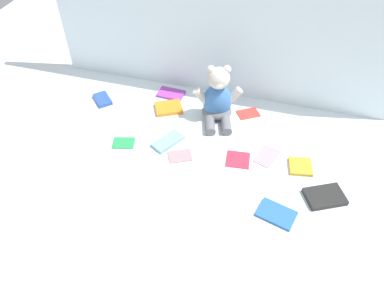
{
  "coord_description": "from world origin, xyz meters",
  "views": [
    {
      "loc": [
        0.29,
        -1.08,
        1.1
      ],
      "look_at": [
        0.01,
        -0.1,
        0.1
      ],
      "focal_mm": 34.88,
      "sensor_mm": 36.0,
      "label": 1
    }
  ],
  "objects_px": {
    "book_case_6": "(273,120)",
    "book_case_7": "(168,141)",
    "teddy_bear": "(218,100)",
    "book_case_3": "(248,113)",
    "book_case_1": "(300,167)",
    "book_case_0": "(123,143)",
    "book_case_12": "(85,162)",
    "book_case_4": "(102,99)",
    "book_case_5": "(169,108)",
    "book_case_13": "(238,159)",
    "book_case_9": "(325,197)",
    "book_case_8": "(267,156)",
    "book_case_2": "(276,214)",
    "book_case_11": "(171,94)",
    "book_case_10": "(180,156)"
  },
  "relations": [
    {
      "from": "book_case_3",
      "to": "book_case_5",
      "type": "distance_m",
      "value": 0.37
    },
    {
      "from": "book_case_4",
      "to": "book_case_5",
      "type": "xyz_separation_m",
      "value": [
        0.32,
        0.02,
        0.0
      ]
    },
    {
      "from": "book_case_3",
      "to": "book_case_7",
      "type": "distance_m",
      "value": 0.41
    },
    {
      "from": "book_case_0",
      "to": "book_case_3",
      "type": "bearing_deg",
      "value": 110.56
    },
    {
      "from": "teddy_bear",
      "to": "book_case_6",
      "type": "xyz_separation_m",
      "value": [
        0.25,
        0.05,
        -0.09
      ]
    },
    {
      "from": "book_case_12",
      "to": "book_case_13",
      "type": "height_order",
      "value": "same"
    },
    {
      "from": "book_case_0",
      "to": "book_case_12",
      "type": "xyz_separation_m",
      "value": [
        -0.1,
        -0.14,
        0.0
      ]
    },
    {
      "from": "book_case_1",
      "to": "book_case_13",
      "type": "distance_m",
      "value": 0.25
    },
    {
      "from": "book_case_0",
      "to": "book_case_9",
      "type": "distance_m",
      "value": 0.83
    },
    {
      "from": "book_case_6",
      "to": "book_case_1",
      "type": "bearing_deg",
      "value": 130.73
    },
    {
      "from": "book_case_4",
      "to": "book_case_12",
      "type": "distance_m",
      "value": 0.4
    },
    {
      "from": "teddy_bear",
      "to": "book_case_3",
      "type": "distance_m",
      "value": 0.17
    },
    {
      "from": "book_case_3",
      "to": "book_case_8",
      "type": "height_order",
      "value": "book_case_3"
    },
    {
      "from": "book_case_12",
      "to": "book_case_11",
      "type": "bearing_deg",
      "value": -159.55
    },
    {
      "from": "book_case_8",
      "to": "book_case_2",
      "type": "bearing_deg",
      "value": -56.31
    },
    {
      "from": "book_case_1",
      "to": "book_case_11",
      "type": "height_order",
      "value": "book_case_1"
    },
    {
      "from": "book_case_8",
      "to": "book_case_13",
      "type": "distance_m",
      "value": 0.12
    },
    {
      "from": "teddy_bear",
      "to": "book_case_6",
      "type": "height_order",
      "value": "teddy_bear"
    },
    {
      "from": "book_case_6",
      "to": "book_case_9",
      "type": "xyz_separation_m",
      "value": [
        0.24,
        -0.39,
        0.01
      ]
    },
    {
      "from": "book_case_2",
      "to": "book_case_11",
      "type": "relative_size",
      "value": 1.04
    },
    {
      "from": "teddy_bear",
      "to": "book_case_2",
      "type": "xyz_separation_m",
      "value": [
        0.33,
        -0.46,
        -0.09
      ]
    },
    {
      "from": "book_case_10",
      "to": "book_case_4",
      "type": "bearing_deg",
      "value": 34.95
    },
    {
      "from": "book_case_9",
      "to": "teddy_bear",
      "type": "bearing_deg",
      "value": -152.31
    },
    {
      "from": "book_case_3",
      "to": "book_case_10",
      "type": "distance_m",
      "value": 0.41
    },
    {
      "from": "book_case_1",
      "to": "book_case_9",
      "type": "bearing_deg",
      "value": 116.74
    },
    {
      "from": "book_case_4",
      "to": "book_case_12",
      "type": "height_order",
      "value": "book_case_4"
    },
    {
      "from": "book_case_3",
      "to": "book_case_7",
      "type": "xyz_separation_m",
      "value": [
        -0.29,
        -0.28,
        0.0
      ]
    },
    {
      "from": "book_case_12",
      "to": "book_case_13",
      "type": "distance_m",
      "value": 0.62
    },
    {
      "from": "book_case_5",
      "to": "book_case_13",
      "type": "distance_m",
      "value": 0.44
    },
    {
      "from": "book_case_7",
      "to": "book_case_13",
      "type": "distance_m",
      "value": 0.3
    },
    {
      "from": "book_case_4",
      "to": "book_case_11",
      "type": "relative_size",
      "value": 0.84
    },
    {
      "from": "book_case_6",
      "to": "book_case_7",
      "type": "relative_size",
      "value": 0.7
    },
    {
      "from": "book_case_1",
      "to": "book_case_2",
      "type": "bearing_deg",
      "value": 65.48
    },
    {
      "from": "book_case_5",
      "to": "book_case_9",
      "type": "height_order",
      "value": "book_case_9"
    },
    {
      "from": "book_case_10",
      "to": "book_case_9",
      "type": "bearing_deg",
      "value": -122.49
    },
    {
      "from": "book_case_7",
      "to": "teddy_bear",
      "type": "bearing_deg",
      "value": -95.93
    },
    {
      "from": "book_case_1",
      "to": "book_case_4",
      "type": "distance_m",
      "value": 0.96
    },
    {
      "from": "book_case_6",
      "to": "book_case_10",
      "type": "bearing_deg",
      "value": 56.96
    },
    {
      "from": "book_case_6",
      "to": "book_case_9",
      "type": "height_order",
      "value": "book_case_9"
    },
    {
      "from": "book_case_2",
      "to": "book_case_8",
      "type": "xyz_separation_m",
      "value": [
        -0.07,
        0.28,
        -0.0
      ]
    },
    {
      "from": "book_case_6",
      "to": "book_case_13",
      "type": "height_order",
      "value": "book_case_13"
    },
    {
      "from": "teddy_bear",
      "to": "book_case_9",
      "type": "xyz_separation_m",
      "value": [
        0.49,
        -0.34,
        -0.09
      ]
    },
    {
      "from": "teddy_bear",
      "to": "book_case_4",
      "type": "height_order",
      "value": "teddy_bear"
    },
    {
      "from": "book_case_2",
      "to": "book_case_7",
      "type": "distance_m",
      "value": 0.54
    },
    {
      "from": "book_case_7",
      "to": "book_case_13",
      "type": "bearing_deg",
      "value": -153.51
    },
    {
      "from": "book_case_2",
      "to": "book_case_10",
      "type": "xyz_separation_m",
      "value": [
        -0.41,
        0.18,
        -0.0
      ]
    },
    {
      "from": "teddy_bear",
      "to": "book_case_3",
      "type": "xyz_separation_m",
      "value": [
        0.14,
        0.06,
        -0.09
      ]
    },
    {
      "from": "book_case_6",
      "to": "book_case_13",
      "type": "relative_size",
      "value": 1.02
    },
    {
      "from": "book_case_9",
      "to": "book_case_13",
      "type": "relative_size",
      "value": 1.49
    },
    {
      "from": "book_case_1",
      "to": "book_case_6",
      "type": "distance_m",
      "value": 0.29
    }
  ]
}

